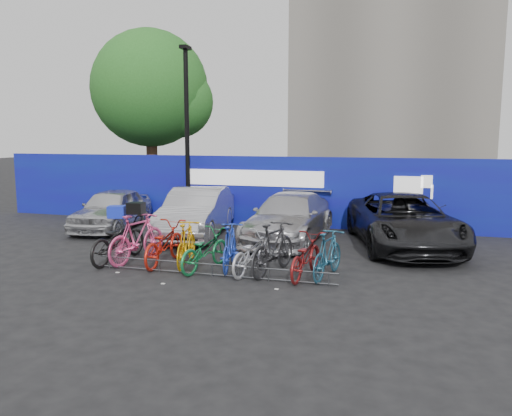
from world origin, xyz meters
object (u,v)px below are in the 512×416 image
at_px(bike_4, 205,250).
at_px(car_0, 112,209).
at_px(bike_1, 137,238).
at_px(bike_3, 186,244).
at_px(bike_0, 118,240).
at_px(bike_6, 252,253).
at_px(bike_rack, 212,270).
at_px(bike_5, 230,247).
at_px(tree, 155,91).
at_px(bike_7, 273,248).
at_px(bike_8, 305,256).
at_px(lamppost, 187,131).
at_px(car_3, 404,221).
at_px(bike_2, 164,244).
at_px(car_2, 289,218).
at_px(car_1, 197,212).
at_px(bike_9, 328,254).

bearing_deg(bike_4, car_0, -25.30).
distance_m(bike_1, bike_3, 1.33).
distance_m(bike_0, bike_6, 3.49).
height_order(bike_rack, bike_5, bike_5).
distance_m(tree, bike_4, 12.88).
bearing_deg(bike_7, car_0, -16.70).
height_order(bike_3, bike_7, bike_7).
distance_m(tree, bike_0, 11.73).
bearing_deg(bike_8, lamppost, -38.06).
distance_m(bike_rack, car_3, 5.94).
distance_m(car_0, bike_3, 5.73).
relative_size(bike_3, bike_7, 0.90).
distance_m(lamppost, bike_3, 6.39).
xyz_separation_m(lamppost, bike_0, (0.48, -5.39, -2.72)).
distance_m(lamppost, bike_7, 7.48).
height_order(bike_2, bike_3, bike_3).
relative_size(bike_6, bike_7, 0.91).
xyz_separation_m(bike_0, bike_5, (2.91, 0.07, -0.01)).
height_order(bike_1, bike_3, bike_1).
bearing_deg(car_3, tree, 135.30).
distance_m(lamppost, bike_0, 6.05).
bearing_deg(bike_1, bike_0, 22.29).
bearing_deg(bike_7, car_2, -69.76).
height_order(car_0, car_1, car_1).
bearing_deg(car_0, bike_0, -63.51).
xyz_separation_m(car_1, bike_4, (1.75, -3.66, -0.27)).
bearing_deg(bike_6, bike_5, -2.63).
distance_m(bike_1, bike_2, 0.75).
distance_m(car_2, bike_3, 3.97).
distance_m(car_3, bike_2, 6.64).
height_order(tree, bike_8, tree).
bearing_deg(bike_6, bike_0, 10.21).
xyz_separation_m(tree, bike_9, (9.25, -10.03, -4.54)).
bearing_deg(lamppost, bike_7, -50.44).
distance_m(bike_rack, bike_5, 0.80).
bearing_deg(bike_0, bike_7, -175.10).
distance_m(bike_1, bike_4, 1.90).
bearing_deg(car_3, bike_rack, -147.88).
xyz_separation_m(bike_0, bike_2, (1.22, 0.07, -0.04)).
bearing_deg(car_3, bike_5, -151.52).
bearing_deg(bike_5, bike_0, -8.85).
relative_size(bike_rack, car_0, 1.40).
xyz_separation_m(car_3, bike_1, (-6.32, -3.57, -0.14)).
bearing_deg(car_0, bike_4, -46.11).
bearing_deg(bike_5, car_3, -147.40).
distance_m(car_3, bike_9, 3.99).
bearing_deg(bike_8, bike_1, 5.90).
bearing_deg(bike_3, bike_0, -7.91).
distance_m(bike_rack, bike_4, 0.67).
distance_m(bike_rack, bike_7, 1.46).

